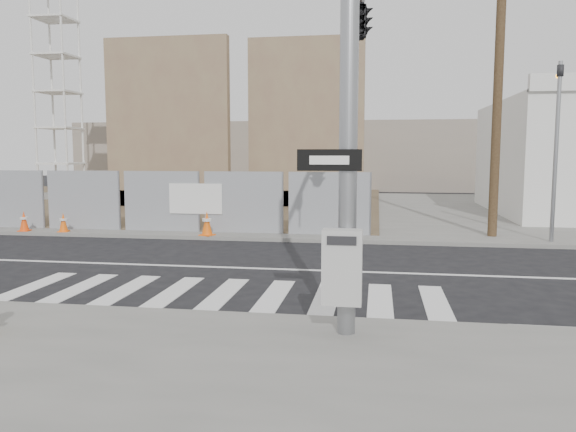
# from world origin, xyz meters

# --- Properties ---
(ground) EXTENTS (100.00, 100.00, 0.00)m
(ground) POSITION_xyz_m (0.00, 0.00, 0.00)
(ground) COLOR black
(ground) RESTS_ON ground
(sidewalk_far) EXTENTS (50.00, 20.00, 0.12)m
(sidewalk_far) POSITION_xyz_m (0.00, 14.00, 0.06)
(sidewalk_far) COLOR slate
(sidewalk_far) RESTS_ON ground
(signal_pole) EXTENTS (0.96, 5.87, 7.00)m
(signal_pole) POSITION_xyz_m (2.49, -2.05, 4.78)
(signal_pole) COLOR gray
(signal_pole) RESTS_ON sidewalk_near
(far_signal_pole) EXTENTS (0.16, 0.20, 5.60)m
(far_signal_pole) POSITION_xyz_m (8.00, 4.60, 3.48)
(far_signal_pole) COLOR gray
(far_signal_pole) RESTS_ON sidewalk_far
(chain_link_fence) EXTENTS (24.60, 0.04, 2.00)m
(chain_link_fence) POSITION_xyz_m (-10.00, 5.00, 1.12)
(chain_link_fence) COLOR gray
(chain_link_fence) RESTS_ON sidewalk_far
(concrete_wall_left) EXTENTS (6.00, 1.30, 8.00)m
(concrete_wall_left) POSITION_xyz_m (-7.00, 13.08, 3.38)
(concrete_wall_left) COLOR brown
(concrete_wall_left) RESTS_ON sidewalk_far
(concrete_wall_right) EXTENTS (5.50, 1.30, 8.00)m
(concrete_wall_right) POSITION_xyz_m (-0.50, 14.08, 3.38)
(concrete_wall_right) COLOR brown
(concrete_wall_right) RESTS_ON sidewalk_far
(crane_tower) EXTENTS (2.60, 2.60, 18.15)m
(crane_tower) POSITION_xyz_m (-15.00, 17.00, 9.02)
(crane_tower) COLOR slate
(crane_tower) RESTS_ON sidewalk_far
(utility_pole_right) EXTENTS (1.60, 0.28, 10.00)m
(utility_pole_right) POSITION_xyz_m (6.50, 5.50, 5.20)
(utility_pole_right) COLOR #4F3D25
(utility_pole_right) RESTS_ON sidewalk_far
(traffic_cone_b) EXTENTS (0.40, 0.40, 0.67)m
(traffic_cone_b) POSITION_xyz_m (-8.74, 4.22, 0.45)
(traffic_cone_b) COLOR #FF4B0D
(traffic_cone_b) RESTS_ON sidewalk_far
(traffic_cone_c) EXTENTS (0.38, 0.38, 0.63)m
(traffic_cone_c) POSITION_xyz_m (-7.35, 4.28, 0.43)
(traffic_cone_c) COLOR #FF610D
(traffic_cone_c) RESTS_ON sidewalk_far
(traffic_cone_d) EXTENTS (0.51, 0.51, 0.77)m
(traffic_cone_d) POSITION_xyz_m (-2.39, 4.22, 0.50)
(traffic_cone_d) COLOR #FF630D
(traffic_cone_d) RESTS_ON sidewalk_far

